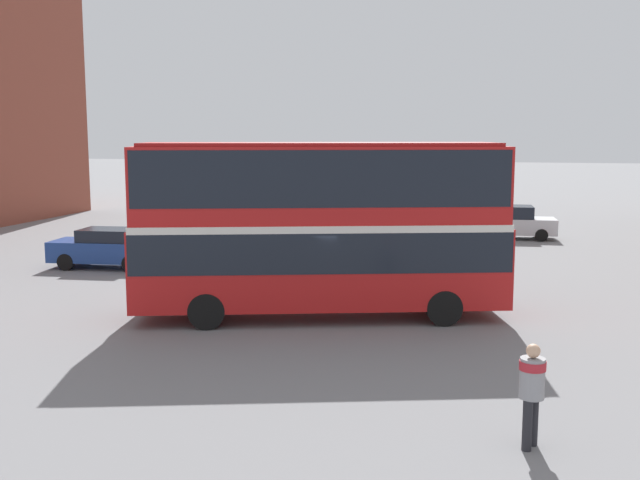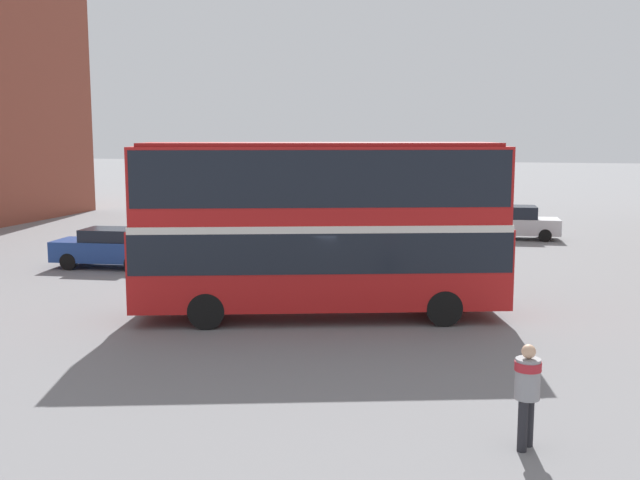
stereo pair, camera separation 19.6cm
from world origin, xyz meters
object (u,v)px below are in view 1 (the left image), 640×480
Objects in this scene: double_decker_bus at (320,219)px; pedestrian_foreground at (532,385)px; parked_car_side_street at (107,248)px; parked_car_kerb_far at (513,222)px; parked_car_kerb_near at (230,230)px.

double_decker_bus reaches higher than pedestrian_foreground.
parked_car_kerb_far is at bearing -147.17° from parked_car_side_street.
pedestrian_foreground is 25.65m from parked_car_kerb_far.
parked_car_side_street is (-9.83, 5.83, -2.02)m from double_decker_bus.
parked_car_kerb_far reaches higher than parked_car_side_street.
parked_car_kerb_near is at bearing -34.50° from pedestrian_foreground.
parked_car_kerb_near is at bearing 103.99° from double_decker_bus.
parked_car_kerb_far is at bearing -159.77° from parked_car_kerb_near.
parked_car_kerb_far is at bearing 55.81° from double_decker_bus.
pedestrian_foreground is 0.41× the size of parked_car_side_street.
parked_car_kerb_near is at bearing -158.97° from parked_car_kerb_far.
pedestrian_foreground reaches higher than parked_car_kerb_near.
parked_car_kerb_near is 1.08× the size of parked_car_kerb_far.
parked_car_kerb_far is 0.95× the size of parked_car_side_street.
parked_car_kerb_near is (-7.06, 11.97, -2.03)m from double_decker_bus.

